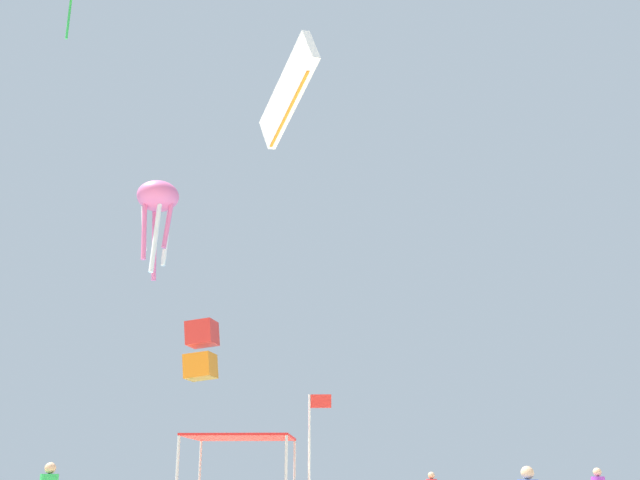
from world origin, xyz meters
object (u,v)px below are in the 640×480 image
object	(u,v)px
canopy_tent	(241,442)
kite_box_red	(201,350)
banner_flag	(312,451)
kite_octopus_pink	(158,201)
kite_parafoil_white	(288,93)

from	to	relation	value
canopy_tent	kite_box_red	bearing A→B (deg)	104.80
banner_flag	kite_octopus_pink	xyz separation A→B (m)	(-10.80, 22.74, 15.74)
canopy_tent	kite_box_red	xyz separation A→B (m)	(-4.91, 18.57, 5.52)
canopy_tent	kite_octopus_pink	xyz separation A→B (m)	(-8.93, 22.68, 15.51)
banner_flag	kite_box_red	size ratio (longest dim) A/B	1.16
kite_octopus_pink	kite_parafoil_white	world-z (taller)	kite_octopus_pink
kite_box_red	kite_parafoil_white	xyz separation A→B (m)	(5.50, -12.83, 7.89)
canopy_tent	kite_octopus_pink	distance (m)	28.89
canopy_tent	kite_parafoil_white	xyz separation A→B (m)	(0.59, 5.74, 13.41)
banner_flag	kite_parafoil_white	xyz separation A→B (m)	(-1.28, 5.80, 13.65)
kite_octopus_pink	canopy_tent	bearing A→B (deg)	-55.61
kite_box_red	kite_octopus_pink	bearing A→B (deg)	-126.12
kite_box_red	kite_octopus_pink	xyz separation A→B (m)	(-4.02, 4.11, 9.99)
canopy_tent	kite_octopus_pink	bearing A→B (deg)	111.49
banner_flag	kite_parafoil_white	size ratio (longest dim) A/B	0.79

